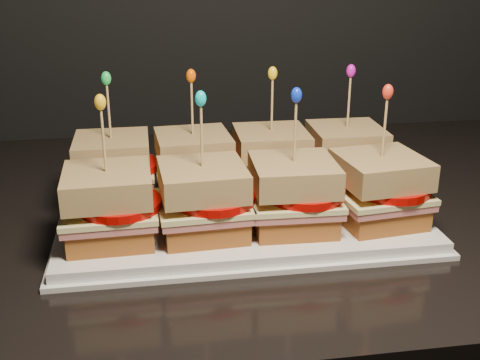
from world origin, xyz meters
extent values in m
cube|color=black|center=(-0.67, 1.66, 0.85)|extent=(2.64, 0.69, 0.04)
cube|color=white|center=(-0.47, 1.60, 0.88)|extent=(0.43, 0.27, 0.02)
cube|color=white|center=(-0.47, 1.60, 0.87)|extent=(0.44, 0.28, 0.01)
cube|color=brown|center=(-0.63, 1.66, 0.90)|extent=(0.09, 0.09, 0.03)
cube|color=#BE5755|center=(-0.63, 1.66, 0.92)|extent=(0.10, 0.10, 0.01)
cube|color=#EDE497|center=(-0.63, 1.66, 0.92)|extent=(0.10, 0.10, 0.01)
cylinder|color=#B40804|center=(-0.61, 1.65, 0.93)|extent=(0.09, 0.09, 0.01)
cube|color=brown|center=(-0.63, 1.66, 0.95)|extent=(0.09, 0.09, 0.03)
cylinder|color=tan|center=(-0.63, 1.66, 1.00)|extent=(0.00, 0.00, 0.09)
ellipsoid|color=green|center=(-0.63, 1.66, 1.04)|extent=(0.01, 0.01, 0.02)
cube|color=brown|center=(-0.52, 1.66, 0.90)|extent=(0.10, 0.10, 0.03)
cube|color=#BE5755|center=(-0.52, 1.66, 0.92)|extent=(0.11, 0.10, 0.01)
cube|color=#EDE497|center=(-0.52, 1.66, 0.92)|extent=(0.11, 0.10, 0.01)
cylinder|color=#B40804|center=(-0.51, 1.65, 0.93)|extent=(0.09, 0.09, 0.01)
cube|color=brown|center=(-0.52, 1.66, 0.95)|extent=(0.10, 0.10, 0.03)
cylinder|color=tan|center=(-0.52, 1.66, 1.00)|extent=(0.00, 0.00, 0.09)
ellipsoid|color=#E75504|center=(-0.52, 1.66, 1.04)|extent=(0.01, 0.01, 0.02)
cube|color=brown|center=(-0.42, 1.66, 0.90)|extent=(0.09, 0.09, 0.03)
cube|color=#BE5755|center=(-0.42, 1.66, 0.92)|extent=(0.10, 0.10, 0.01)
cube|color=#EDE497|center=(-0.42, 1.66, 0.92)|extent=(0.10, 0.10, 0.01)
cylinder|color=#B40804|center=(-0.41, 1.65, 0.93)|extent=(0.09, 0.09, 0.01)
cube|color=brown|center=(-0.42, 1.66, 0.95)|extent=(0.09, 0.09, 0.03)
cylinder|color=tan|center=(-0.42, 1.66, 1.00)|extent=(0.00, 0.00, 0.09)
ellipsoid|color=yellow|center=(-0.42, 1.66, 1.04)|extent=(0.01, 0.01, 0.02)
cube|color=brown|center=(-0.32, 1.66, 0.90)|extent=(0.09, 0.09, 0.03)
cube|color=#BE5755|center=(-0.32, 1.66, 0.92)|extent=(0.10, 0.10, 0.01)
cube|color=#EDE497|center=(-0.32, 1.66, 0.92)|extent=(0.10, 0.10, 0.01)
cylinder|color=#B40804|center=(-0.31, 1.65, 0.93)|extent=(0.09, 0.09, 0.01)
cube|color=brown|center=(-0.32, 1.66, 0.95)|extent=(0.09, 0.09, 0.03)
cylinder|color=tan|center=(-0.32, 1.66, 1.00)|extent=(0.00, 0.00, 0.09)
ellipsoid|color=#C011A8|center=(-0.32, 1.66, 1.04)|extent=(0.01, 0.01, 0.02)
cube|color=brown|center=(-0.63, 1.54, 0.90)|extent=(0.09, 0.09, 0.03)
cube|color=#BE5755|center=(-0.63, 1.54, 0.92)|extent=(0.10, 0.10, 0.01)
cube|color=#EDE497|center=(-0.63, 1.54, 0.92)|extent=(0.10, 0.10, 0.01)
cylinder|color=#B40804|center=(-0.61, 1.53, 0.93)|extent=(0.09, 0.09, 0.01)
cube|color=brown|center=(-0.63, 1.54, 0.95)|extent=(0.10, 0.10, 0.03)
cylinder|color=tan|center=(-0.63, 1.54, 1.00)|extent=(0.00, 0.00, 0.09)
ellipsoid|color=gold|center=(-0.63, 1.54, 1.04)|extent=(0.01, 0.01, 0.02)
cube|color=brown|center=(-0.52, 1.54, 0.90)|extent=(0.09, 0.09, 0.03)
cube|color=#BE5755|center=(-0.52, 1.54, 0.92)|extent=(0.10, 0.10, 0.01)
cube|color=#EDE497|center=(-0.52, 1.54, 0.92)|extent=(0.11, 0.10, 0.01)
cylinder|color=#B40804|center=(-0.51, 1.53, 0.93)|extent=(0.09, 0.09, 0.01)
cube|color=brown|center=(-0.52, 1.54, 0.95)|extent=(0.10, 0.10, 0.03)
cylinder|color=tan|center=(-0.52, 1.54, 1.00)|extent=(0.00, 0.00, 0.09)
ellipsoid|color=#04CBC5|center=(-0.52, 1.54, 1.04)|extent=(0.01, 0.01, 0.02)
cube|color=brown|center=(-0.42, 1.54, 0.90)|extent=(0.09, 0.09, 0.03)
cube|color=#BE5755|center=(-0.42, 1.54, 0.92)|extent=(0.10, 0.10, 0.01)
cube|color=#EDE497|center=(-0.42, 1.54, 0.92)|extent=(0.10, 0.10, 0.01)
cylinder|color=#B40804|center=(-0.41, 1.53, 0.93)|extent=(0.09, 0.09, 0.01)
cube|color=brown|center=(-0.42, 1.54, 0.95)|extent=(0.10, 0.10, 0.03)
cylinder|color=tan|center=(-0.42, 1.54, 1.00)|extent=(0.00, 0.00, 0.09)
ellipsoid|color=#0F32D5|center=(-0.42, 1.54, 1.04)|extent=(0.01, 0.01, 0.02)
cube|color=brown|center=(-0.32, 1.54, 0.90)|extent=(0.10, 0.10, 0.03)
cube|color=#BE5755|center=(-0.32, 1.54, 0.92)|extent=(0.11, 0.11, 0.01)
cube|color=#EDE497|center=(-0.32, 1.54, 0.92)|extent=(0.11, 0.11, 0.01)
cylinder|color=#B40804|center=(-0.31, 1.53, 0.93)|extent=(0.09, 0.09, 0.01)
cube|color=brown|center=(-0.32, 1.54, 0.95)|extent=(0.10, 0.10, 0.03)
cylinder|color=tan|center=(-0.32, 1.54, 1.00)|extent=(0.00, 0.00, 0.09)
ellipsoid|color=red|center=(-0.32, 1.54, 1.04)|extent=(0.01, 0.01, 0.02)
camera|label=1|loc=(-0.58, 0.92, 1.19)|focal=45.00mm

